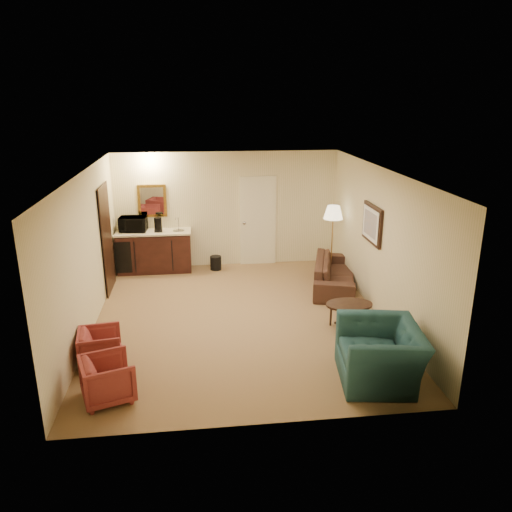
{
  "coord_description": "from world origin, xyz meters",
  "views": [
    {
      "loc": [
        -0.68,
        -8.04,
        3.79
      ],
      "look_at": [
        0.36,
        0.5,
        0.99
      ],
      "focal_mm": 35.0,
      "sensor_mm": 36.0,
      "label": 1
    }
  ],
  "objects": [
    {
      "name": "room_walls",
      "position": [
        -0.1,
        0.77,
        1.72
      ],
      "size": [
        5.02,
        6.01,
        2.61
      ],
      "color": "beige",
      "rests_on": "ground"
    },
    {
      "name": "teal_armchair",
      "position": [
        1.75,
        -2.2,
        0.53
      ],
      "size": [
        0.95,
        1.31,
        1.06
      ],
      "primitive_type": "imported",
      "rotation": [
        0.0,
        0.0,
        -1.7
      ],
      "color": "#204850",
      "rests_on": "ground"
    },
    {
      "name": "wetbar_cabinet",
      "position": [
        -1.65,
        2.72,
        0.46
      ],
      "size": [
        1.64,
        0.58,
        0.92
      ],
      "primitive_type": "cube",
      "color": "#381712",
      "rests_on": "ground"
    },
    {
      "name": "coffee_maker",
      "position": [
        -1.53,
        2.68,
        1.08
      ],
      "size": [
        0.17,
        0.17,
        0.31
      ],
      "primitive_type": "cylinder",
      "rotation": [
        0.0,
        0.0,
        -0.04
      ],
      "color": "black",
      "rests_on": "wetbar_cabinet"
    },
    {
      "name": "rose_chair_near",
      "position": [
        -2.15,
        -1.32,
        0.3
      ],
      "size": [
        0.63,
        0.66,
        0.61
      ],
      "primitive_type": "imported",
      "rotation": [
        0.0,
        0.0,
        1.71
      ],
      "color": "#953931",
      "rests_on": "ground"
    },
    {
      "name": "ground",
      "position": [
        0.0,
        0.0,
        0.0
      ],
      "size": [
        6.0,
        6.0,
        0.0
      ],
      "primitive_type": "plane",
      "color": "#9A6E4E",
      "rests_on": "ground"
    },
    {
      "name": "sofa",
      "position": [
        2.08,
        1.3,
        0.39
      ],
      "size": [
        1.12,
        2.1,
        0.79
      ],
      "primitive_type": "imported",
      "rotation": [
        0.0,
        0.0,
        1.29
      ],
      "color": "black",
      "rests_on": "ground"
    },
    {
      "name": "waste_bin",
      "position": [
        -0.3,
        2.65,
        0.16
      ],
      "size": [
        0.28,
        0.28,
        0.31
      ],
      "primitive_type": "cylinder",
      "rotation": [
        0.0,
        0.0,
        -0.11
      ],
      "color": "black",
      "rests_on": "ground"
    },
    {
      "name": "microwave",
      "position": [
        -2.08,
        2.8,
        1.12
      ],
      "size": [
        0.61,
        0.37,
        0.39
      ],
      "primitive_type": "imported",
      "rotation": [
        0.0,
        0.0,
        -0.09
      ],
      "color": "black",
      "rests_on": "wetbar_cabinet"
    },
    {
      "name": "coffee_table",
      "position": [
        1.8,
        -0.6,
        0.23
      ],
      "size": [
        0.83,
        0.59,
        0.45
      ],
      "primitive_type": "cube",
      "rotation": [
        0.0,
        0.0,
        0.07
      ],
      "color": "black",
      "rests_on": "ground"
    },
    {
      "name": "rose_chair_far",
      "position": [
        -1.9,
        -2.24,
        0.32
      ],
      "size": [
        0.76,
        0.78,
        0.65
      ],
      "primitive_type": "imported",
      "rotation": [
        0.0,
        0.0,
        1.89
      ],
      "color": "#953931",
      "rests_on": "ground"
    },
    {
      "name": "floor_lamp",
      "position": [
        2.2,
        2.04,
        0.77
      ],
      "size": [
        0.45,
        0.45,
        1.55
      ],
      "primitive_type": "cube",
      "rotation": [
        0.0,
        0.0,
        -0.1
      ],
      "color": "#B2803B",
      "rests_on": "ground"
    }
  ]
}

